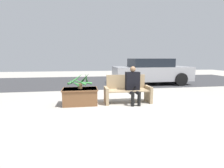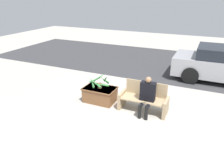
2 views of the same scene
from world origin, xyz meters
The scene contains 6 objects.
ground_plane centered at (0.00, 0.00, 0.00)m, with size 30.00×30.00×0.00m, color #ADA89E.
road_surface centered at (0.00, 5.76, 0.00)m, with size 20.00×6.00×0.01m, color #38383A.
bench centered at (0.09, 0.35, 0.39)m, with size 1.51×0.59×0.90m.
person_seated centered at (0.23, 0.17, 0.65)m, with size 0.45×0.57×1.19m.
planter_box centered at (-1.44, 0.32, 0.27)m, with size 1.09×0.72×0.51m.
potted_plant centered at (-1.44, 0.30, 0.75)m, with size 0.77×0.77×0.51m.
Camera 2 is at (1.74, -5.63, 3.44)m, focal length 35.00 mm.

